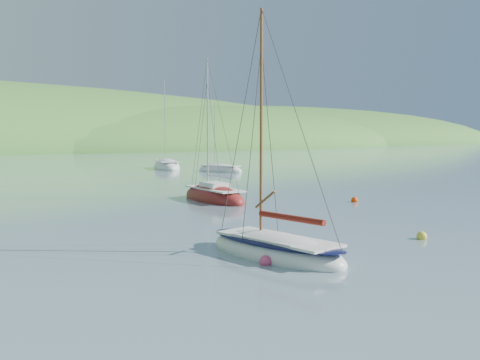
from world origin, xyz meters
TOP-DOWN VIEW (x-y plane):
  - ground at (0.00, 0.00)m, footprint 700.00×700.00m
  - daysailer_white at (-3.14, 1.00)m, footprint 2.93×7.02m
  - sloop_red at (5.54, 17.20)m, footprint 3.65×7.97m
  - distant_sloop_b at (21.99, 51.41)m, footprint 6.67×10.17m
  - distant_sloop_d at (24.30, 41.74)m, footprint 4.22×7.29m
  - mooring_buoys at (0.82, 5.25)m, footprint 25.33×11.51m

SIDE VIEW (x-z plane):
  - ground at x=0.00m, z-range 0.00..0.00m
  - mooring_buoys at x=0.82m, z-range -0.13..0.37m
  - distant_sloop_d at x=24.30m, z-range -4.74..5.09m
  - sloop_red at x=5.54m, z-range -5.47..5.90m
  - distant_sloop_b at x=21.99m, z-range -6.63..7.07m
  - daysailer_white at x=-3.14m, z-range -5.05..5.52m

